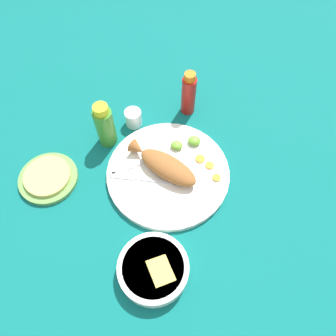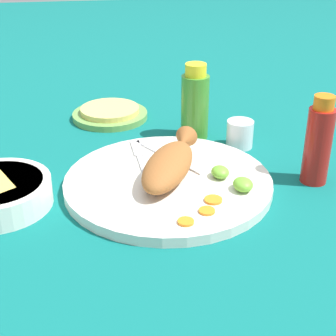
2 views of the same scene
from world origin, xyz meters
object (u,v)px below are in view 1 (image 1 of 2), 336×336
at_px(main_plate, 168,173).
at_px(salt_cup, 133,119).
at_px(fried_fish, 165,165).
at_px(tortilla_plate, 49,178).
at_px(hot_sauce_bottle_green, 105,125).
at_px(fork_near, 137,178).
at_px(fork_far, 137,164).
at_px(guacamole_bowl, 153,269).
at_px(hot_sauce_bottle_red, 189,94).

xyz_separation_m(main_plate, salt_cup, (-0.15, 0.17, 0.02)).
height_order(fried_fish, tortilla_plate, fried_fish).
height_order(hot_sauce_bottle_green, tortilla_plate, hot_sauce_bottle_green).
relative_size(fork_near, fork_far, 1.12).
height_order(fork_near, salt_cup, salt_cup).
distance_m(fork_near, hot_sauce_bottle_green, 0.19).
distance_m(fried_fish, fork_far, 0.09).
xyz_separation_m(hot_sauce_bottle_green, salt_cup, (0.06, 0.08, -0.05)).
bearing_deg(fork_far, tortilla_plate, -11.11).
bearing_deg(fork_near, hot_sauce_bottle_green, -48.19).
relative_size(fried_fish, salt_cup, 4.15).
relative_size(salt_cup, tortilla_plate, 0.32).
distance_m(fork_far, guacamole_bowl, 0.31).
bearing_deg(hot_sauce_bottle_green, fork_far, -35.07).
bearing_deg(main_plate, fork_far, 175.61).
bearing_deg(salt_cup, fried_fish, -50.43).
bearing_deg(fork_near, tortilla_plate, 6.99).
relative_size(fried_fish, hot_sauce_bottle_red, 1.43).
xyz_separation_m(guacamole_bowl, tortilla_plate, (-0.36, 0.20, -0.02)).
height_order(fork_near, tortilla_plate, fork_near).
relative_size(hot_sauce_bottle_green, tortilla_plate, 0.92).
bearing_deg(guacamole_bowl, hot_sauce_bottle_red, 90.16).
relative_size(fork_far, hot_sauce_bottle_green, 1.04).
xyz_separation_m(main_plate, tortilla_plate, (-0.34, -0.08, -0.00)).
distance_m(fork_far, hot_sauce_bottle_red, 0.28).
bearing_deg(hot_sauce_bottle_green, hot_sauce_bottle_red, 37.15).
relative_size(fork_near, tortilla_plate, 1.07).
height_order(fork_far, tortilla_plate, fork_far).
distance_m(fork_near, tortilla_plate, 0.26).
bearing_deg(hot_sauce_bottle_red, fried_fish, -96.07).
relative_size(hot_sauce_bottle_red, tortilla_plate, 0.93).
bearing_deg(guacamole_bowl, fork_near, 112.74).
bearing_deg(hot_sauce_bottle_red, salt_cup, -150.97).
distance_m(hot_sauce_bottle_red, tortilla_plate, 0.50).
bearing_deg(fork_far, salt_cup, -103.14).
xyz_separation_m(fork_near, salt_cup, (-0.06, 0.21, 0.00)).
bearing_deg(fried_fish, fork_near, -124.23).
distance_m(fried_fish, guacamole_bowl, 0.29).
relative_size(hot_sauce_bottle_red, salt_cup, 2.89).
bearing_deg(tortilla_plate, fork_near, 9.47).
height_order(fork_far, salt_cup, salt_cup).
bearing_deg(fork_far, fork_near, 70.45).
distance_m(main_plate, tortilla_plate, 0.35).
xyz_separation_m(hot_sauce_bottle_green, guacamole_bowl, (0.23, -0.37, -0.05)).
distance_m(fried_fish, hot_sauce_bottle_green, 0.22).
relative_size(fried_fish, fork_far, 1.40).
xyz_separation_m(hot_sauce_bottle_green, tortilla_plate, (-0.13, -0.17, -0.07)).
xyz_separation_m(fried_fish, hot_sauce_bottle_red, (0.03, 0.26, 0.03)).
bearing_deg(guacamole_bowl, tortilla_plate, 150.80).
distance_m(main_plate, fork_far, 0.10).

